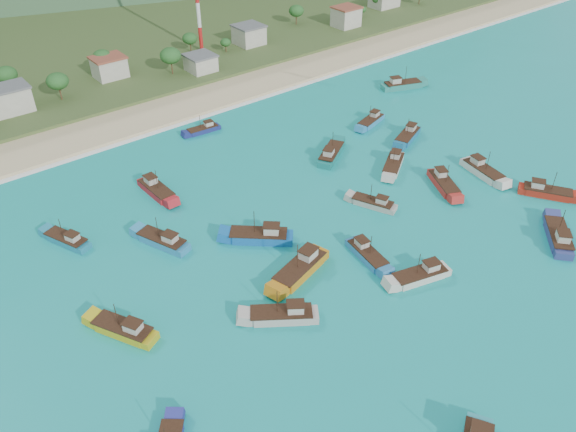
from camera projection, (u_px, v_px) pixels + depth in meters
ground at (387, 260)px, 98.93m from camera, size 600.00×600.00×0.00m
beach at (168, 109)px, 148.96m from camera, size 400.00×18.00×1.20m
land at (80, 48)px, 187.60m from camera, size 400.00×110.00×2.40m
surf_line at (187, 122)px, 142.95m from camera, size 400.00×2.50×0.08m
village at (149, 63)px, 164.12m from camera, size 210.30×27.91×6.40m
vegetation at (79, 75)px, 154.01m from camera, size 279.85×26.17×9.01m
boat_1 at (371, 122)px, 141.52m from camera, size 10.06×5.35×5.70m
boat_2 at (331, 154)px, 127.78m from camera, size 11.05×8.44×6.48m
boat_4 at (163, 241)px, 102.07m from camera, size 6.71×10.95×6.22m
boat_5 at (420, 276)px, 94.52m from camera, size 10.88×5.74×6.16m
boat_7 at (283, 316)px, 87.01m from camera, size 10.66×8.85×6.38m
boat_8 at (67, 240)px, 102.46m from camera, size 6.18×9.86×5.62m
boat_10 at (260, 237)px, 102.96m from camera, size 11.09×10.43×6.95m
boat_12 at (546, 192)px, 115.11m from camera, size 8.20×10.58×6.22m
boat_13 at (203, 130)px, 138.09m from camera, size 8.66×3.18×5.01m
boat_14 at (300, 269)px, 95.60m from camera, size 12.91×6.81×7.32m
boat_20 at (157, 190)px, 115.66m from camera, size 3.57×10.95×6.41m
boat_21 at (393, 165)px, 123.99m from camera, size 10.65×8.31×6.27m
boat_23 at (558, 237)px, 102.95m from camera, size 10.72×9.92×6.67m
boat_24 at (443, 184)px, 117.73m from camera, size 7.70×10.85×6.27m
boat_26 at (402, 85)px, 159.64m from camera, size 12.05×7.39×6.85m
boat_27 at (367, 255)px, 99.09m from camera, size 4.51×10.14×5.79m
boat_28 at (124, 330)px, 84.65m from camera, size 7.64×10.78×6.23m
boat_30 at (483, 171)px, 121.78m from camera, size 5.44×11.45×6.51m
boat_31 at (408, 136)px, 134.89m from camera, size 10.89×6.76×6.20m
boat_32 at (373, 204)px, 112.08m from camera, size 6.10×9.42×5.38m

